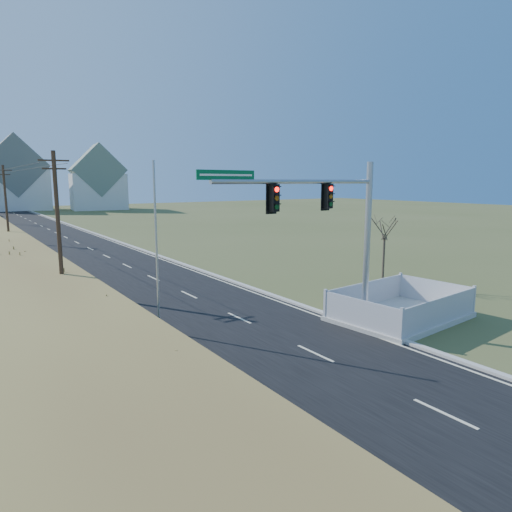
{
  "coord_description": "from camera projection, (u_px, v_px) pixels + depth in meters",
  "views": [
    {
      "loc": [
        -12.12,
        -15.59,
        7.13
      ],
      "look_at": [
        0.57,
        3.27,
        3.4
      ],
      "focal_mm": 32.0,
      "sensor_mm": 36.0,
      "label": 1
    }
  ],
  "objects": [
    {
      "name": "utility_pole_mid",
      "position": [
        6.0,
        203.0,
        53.1
      ],
      "size": [
        1.8,
        0.26,
        9.0
      ],
      "color": "#422D1E",
      "rests_on": "ground"
    },
    {
      "name": "condo_n",
      "position": [
        14.0,
        179.0,
        112.15
      ],
      "size": [
        15.27,
        10.2,
        18.54
      ],
      "color": "silver",
      "rests_on": "ground"
    },
    {
      "name": "road",
      "position": [
        59.0,
        235.0,
        61.53
      ],
      "size": [
        8.0,
        180.0,
        0.06
      ],
      "primitive_type": "cube",
      "color": "black",
      "rests_on": "ground"
    },
    {
      "name": "condo_ne",
      "position": [
        98.0,
        183.0,
        115.65
      ],
      "size": [
        14.12,
        10.51,
        16.52
      ],
      "rotation": [
        0.0,
        0.0,
        -0.1
      ],
      "color": "silver",
      "rests_on": "ground"
    },
    {
      "name": "utility_pole_near",
      "position": [
        58.0,
        221.0,
        28.54
      ],
      "size": [
        1.8,
        0.26,
        9.0
      ],
      "color": "#422D1E",
      "rests_on": "ground"
    },
    {
      "name": "bare_tree",
      "position": [
        385.0,
        227.0,
        30.67
      ],
      "size": [
        1.93,
        1.93,
        5.11
      ],
      "color": "#4C3F33",
      "rests_on": "ground"
    },
    {
      "name": "open_sign",
      "position": [
        337.0,
        309.0,
        24.47
      ],
      "size": [
        0.56,
        0.09,
        0.69
      ],
      "rotation": [
        0.0,
        0.0,
        0.06
      ],
      "color": "white",
      "rests_on": "ground"
    },
    {
      "name": "traffic_signal_mast",
      "position": [
        342.0,
        232.0,
        20.62
      ],
      "size": [
        10.03,
        1.59,
        8.04
      ],
      "rotation": [
        0.0,
        0.0,
        0.13
      ],
      "color": "#9EA0A5",
      "rests_on": "ground"
    },
    {
      "name": "fence_enclosure",
      "position": [
        400.0,
        313.0,
        23.84
      ],
      "size": [
        7.39,
        5.38,
        1.6
      ],
      "rotation": [
        0.0,
        0.0,
        0.09
      ],
      "color": "#B7B5AD",
      "rests_on": "ground"
    },
    {
      "name": "ground",
      "position": [
        286.0,
        341.0,
        20.6
      ],
      "size": [
        260.0,
        260.0,
        0.0
      ],
      "primitive_type": "plane",
      "color": "#4A5026",
      "rests_on": "ground"
    },
    {
      "name": "flagpole",
      "position": [
        157.0,
        266.0,
        21.21
      ],
      "size": [
        0.36,
        0.36,
        8.08
      ],
      "color": "#B7B5AD",
      "rests_on": "ground"
    },
    {
      "name": "curb",
      "position": [
        91.0,
        232.0,
        63.8
      ],
      "size": [
        0.3,
        180.0,
        0.18
      ],
      "primitive_type": "cube",
      "color": "#B2AFA8",
      "rests_on": "ground"
    }
  ]
}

